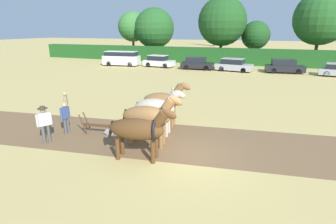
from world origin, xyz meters
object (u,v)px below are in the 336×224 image
object	(u,v)px
tree_left	(154,28)
tree_center_left	(222,21)
tree_center_right	(321,18)
farmer_onlooker_right	(66,103)
draft_horse_trail_right	(164,101)
farmer_beside_team	(173,99)
parked_van	(121,58)
parked_car_center_right	(284,67)
tree_far_left	(133,27)
tree_center	(256,35)
plow	(100,128)
draft_horse_lead_left	(139,129)
farmer_at_plow	(65,116)
church_spire	(218,20)
parked_car_left	(159,61)
farmer_onlooker_left	(44,122)
parked_car_center	(234,65)
draft_horse_trail_left	(157,108)
draft_horse_lead_right	(149,116)
parked_car_center_left	(197,64)

from	to	relation	value
tree_left	tree_center_left	world-z (taller)	tree_center_left
tree_center_right	farmer_onlooker_right	size ratio (longest dim) A/B	6.43
draft_horse_trail_right	farmer_beside_team	xyz separation A→B (m)	(-0.14, 2.02, -0.39)
parked_van	parked_car_center_right	bearing A→B (deg)	-4.10
tree_far_left	parked_van	xyz separation A→B (m)	(4.18, -12.05, -4.38)
tree_center	plow	bearing A→B (deg)	-99.40
tree_center	parked_van	size ratio (longest dim) A/B	1.19
tree_center_left	draft_horse_lead_left	xyz separation A→B (m)	(2.21, -34.15, -4.87)
draft_horse_lead_left	farmer_onlooker_right	xyz separation A→B (m)	(-6.28, 3.15, -0.37)
parked_van	parked_car_center_right	distance (m)	21.60
draft_horse_lead_left	farmer_at_plow	world-z (taller)	draft_horse_lead_left
church_spire	draft_horse_lead_left	size ratio (longest dim) A/B	4.97
parked_car_left	tree_center_left	bearing A→B (deg)	56.03
farmer_at_plow	plow	bearing A→B (deg)	14.67
draft_horse_lead_left	farmer_onlooker_left	size ratio (longest dim) A/B	1.64
farmer_onlooker_left	parked_van	xyz separation A→B (m)	(-10.05, 24.85, 0.01)
parked_car_center	farmer_at_plow	bearing A→B (deg)	-94.18
farmer_at_plow	parked_car_center_right	xyz separation A→B (m)	(11.47, 24.46, -0.16)
draft_horse_trail_left	parked_car_center	world-z (taller)	draft_horse_trail_left
tree_left	draft_horse_trail_left	bearing A→B (deg)	-67.27
parked_van	parked_car_center_right	world-z (taller)	parked_van
farmer_onlooker_left	plow	bearing A→B (deg)	77.76
tree_center_left	draft_horse_lead_right	size ratio (longest dim) A/B	3.45
draft_horse_trail_right	farmer_at_plow	world-z (taller)	draft_horse_trail_right
tree_left	church_spire	bearing A→B (deg)	82.60
church_spire	draft_horse_trail_left	bearing A→B (deg)	-82.54
tree_far_left	draft_horse_lead_right	xyz separation A→B (m)	(18.79, -35.49, -4.06)
plow	parked_car_center_left	bearing A→B (deg)	84.52
draft_horse_lead_right	parked_van	size ratio (longest dim) A/B	0.54
draft_horse_lead_right	parked_car_center_left	xyz separation A→B (m)	(-3.60, 23.66, -0.63)
tree_center_right	farmer_at_plow	distance (m)	37.23
plow	parked_car_left	size ratio (longest dim) A/B	0.41
plow	tree_center_left	bearing A→B (deg)	81.22
draft_horse_lead_left	tree_far_left	bearing A→B (deg)	109.87
draft_horse_lead_left	plow	size ratio (longest dim) A/B	1.65
tree_center_right	draft_horse_trail_right	world-z (taller)	tree_center_right
draft_horse_lead_right	parked_car_center_left	bearing A→B (deg)	91.30
church_spire	farmer_beside_team	world-z (taller)	church_spire
draft_horse_lead_left	parked_car_center	distance (m)	25.07
draft_horse_lead_right	draft_horse_trail_right	xyz separation A→B (m)	(-0.35, 2.75, -0.01)
tree_center_right	farmer_onlooker_right	world-z (taller)	tree_center_right
draft_horse_lead_left	farmer_at_plow	size ratio (longest dim) A/B	1.82
parked_car_left	farmer_onlooker_left	bearing A→B (deg)	-74.78
farmer_onlooker_right	parked_car_left	distance (m)	22.48
tree_center_left	parked_car_center_left	bearing A→B (deg)	-99.77
tree_center_left	parked_car_center_right	size ratio (longest dim) A/B	2.16
tree_left	draft_horse_lead_left	size ratio (longest dim) A/B	3.00
tree_left	tree_center	distance (m)	17.34
draft_horse_lead_right	tree_left	bearing A→B (deg)	104.83
tree_center_left	church_spire	world-z (taller)	church_spire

